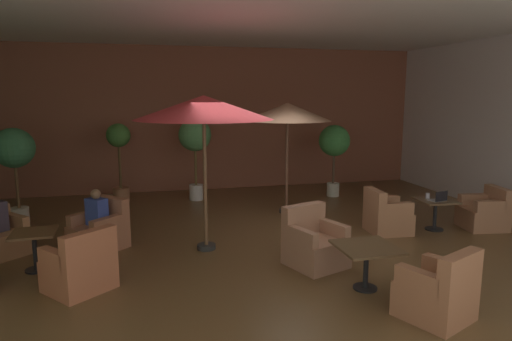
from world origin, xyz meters
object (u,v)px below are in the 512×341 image
Objects in this scene: potted_tree_right_corner at (119,149)px; iced_drink_cup at (428,196)px; armchair_mid_center_west at (100,231)px; patio_umbrella_tall_red at (287,113)px; armchair_front_left_east at (485,213)px; armchair_mid_center_south at (80,268)px; cafe_table_front_right at (367,254)px; patio_umbrella_center_beige at (204,108)px; potted_tree_left_corner at (195,140)px; armchair_front_right_north at (314,244)px; armchair_front_right_east at (438,293)px; patron_blue_shirt at (97,210)px; potted_tree_mid_right at (14,153)px; cafe_table_front_left at (436,206)px; cafe_table_mid_center at (34,241)px; armchair_front_left_north at (386,216)px; potted_tree_mid_left at (334,144)px; open_laptop at (439,198)px.

iced_drink_cup is (6.01, -3.81, -0.65)m from potted_tree_right_corner.
patio_umbrella_tall_red is (3.82, 1.52, 1.92)m from armchair_mid_center_west.
armchair_mid_center_south is (-7.36, -1.16, 0.01)m from armchair_front_left_east.
patio_umbrella_center_beige is at bearing 132.18° from cafe_table_front_right.
potted_tree_left_corner reaches higher than armchair_front_left_east.
armchair_mid_center_west is 0.55× the size of potted_tree_right_corner.
armchair_front_left_east is 7.45m from armchair_mid_center_south.
armchair_front_right_north is 9.16× the size of iced_drink_cup.
patio_umbrella_center_beige is 23.73× the size of iced_drink_cup.
patio_umbrella_tall_red is (-0.28, 5.05, 1.91)m from armchair_front_right_east.
potted_tree_left_corner is 3.27× the size of patron_blue_shirt.
potted_tree_right_corner is at bearing 38.36° from potted_tree_mid_right.
armchair_front_right_north is at bearing -58.33° from potted_tree_right_corner.
patio_umbrella_center_beige is 2.51m from patron_blue_shirt.
potted_tree_right_corner reaches higher than cafe_table_front_right.
cafe_table_front_left is 7.13m from cafe_table_mid_center.
armchair_mid_center_south is (-3.39, -0.14, -0.01)m from armchair_front_right_north.
armchair_front_left_north is at bearing 176.05° from cafe_table_front_left.
armchair_front_right_north is 0.51× the size of potted_tree_mid_right.
iced_drink_cup is (0.64, -3.12, -0.71)m from potted_tree_mid_left.
cafe_table_front_left is 0.68× the size of armchair_mid_center_south.
armchair_mid_center_west is 6.27m from open_laptop.
armchair_front_right_east is 3.70m from open_laptop.
armchair_mid_center_south is at bearing -91.92° from patron_blue_shirt.
armchair_front_left_north is at bearing 70.27° from armchair_front_right_east.
iced_drink_cup is (7.94, -2.28, -0.79)m from potted_tree_mid_right.
potted_tree_right_corner is at bearing 146.35° from open_laptop.
patio_umbrella_tall_red is at bearing 87.88° from cafe_table_front_right.
armchair_front_right_north is at bearing -74.78° from potted_tree_left_corner.
patio_umbrella_center_beige reaches higher than armchair_front_left_east.
open_laptop is (4.25, -3.78, -0.86)m from potted_tree_left_corner.
potted_tree_left_corner reaches higher than potted_tree_mid_left.
cafe_table_mid_center is at bearing -153.41° from patio_umbrella_tall_red.
potted_tree_left_corner is (-1.69, 5.83, 1.02)m from cafe_table_front_right.
potted_tree_left_corner reaches higher than iced_drink_cup.
potted_tree_right_corner is (-5.10, 3.86, 0.99)m from armchair_front_left_north.
armchair_mid_center_south is 5.52m from potted_tree_left_corner.
cafe_table_mid_center is 1.18m from armchair_mid_center_south.
potted_tree_mid_right is (-5.45, 4.57, 0.95)m from cafe_table_front_right.
potted_tree_right_corner reaches higher than armchair_front_left_east.
potted_tree_left_corner is at bearing 139.66° from iced_drink_cup.
armchair_mid_center_west is 3.68m from potted_tree_right_corner.
patron_blue_shirt is at bearing -92.95° from potted_tree_right_corner.
armchair_front_left_east is at bearing 43.20° from armchair_front_right_east.
patron_blue_shirt reaches higher than armchair_front_right_east.
cafe_table_front_right is 7.19× the size of iced_drink_cup.
patron_blue_shirt reaches higher than cafe_table_front_left.
potted_tree_mid_left is at bearing 41.42° from patio_umbrella_center_beige.
armchair_front_left_north is at bearing 32.59° from armchair_front_right_north.
armchair_front_right_east is at bearing -86.84° from patio_umbrella_tall_red.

